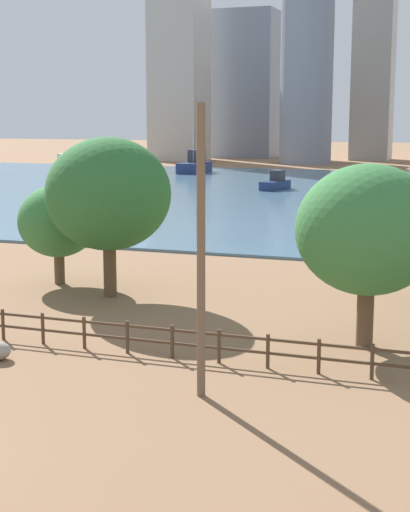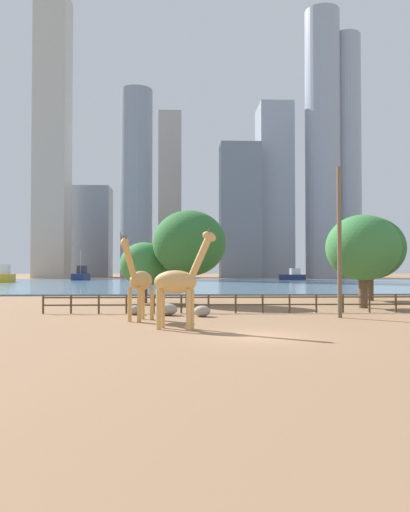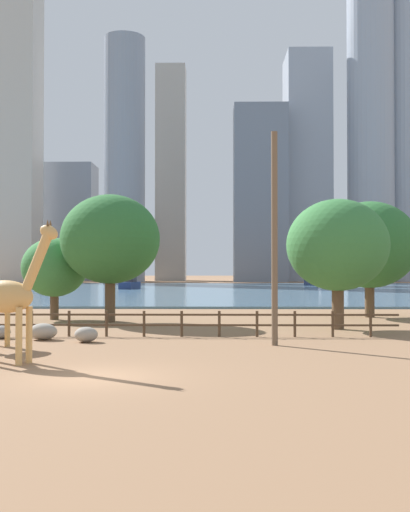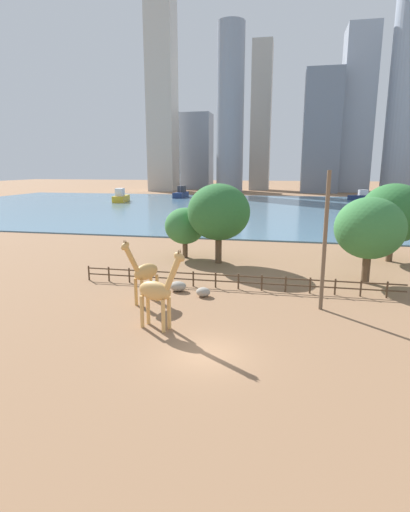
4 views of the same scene
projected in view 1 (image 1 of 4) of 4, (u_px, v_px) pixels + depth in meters
name	position (u px, v px, depth m)	size (l,w,h in m)	color
ground_plane	(351.00, 194.00, 94.58)	(400.00, 400.00, 0.00)	#8C6647
harbor_water	(347.00, 195.00, 91.78)	(180.00, 86.00, 0.20)	slate
utility_pole	(201.00, 254.00, 25.22)	(0.28, 0.28, 9.59)	brown
enclosure_fence	(71.00, 329.00, 31.46)	(26.12, 0.14, 1.30)	#4C3826
tree_left_large	(368.00, 230.00, 30.89)	(5.79, 5.79, 7.37)	brown
tree_center_broad	(58.00, 222.00, 42.99)	(4.39, 4.39, 5.49)	brown
tree_right_tall	(108.00, 194.00, 39.57)	(6.37, 6.37, 8.18)	brown
boat_ferry	(195.00, 165.00, 127.93)	(3.26, 8.48, 7.56)	navy
boat_sailboat	(276.00, 183.00, 98.19)	(2.86, 5.67, 2.38)	navy
boat_tug	(70.00, 170.00, 114.41)	(4.53, 9.02, 3.79)	gold
skyline_tower_glass	(308.00, 3.00, 151.46)	(10.35, 10.35, 61.77)	gray
skyline_tower_short	(375.00, 17.00, 165.33)	(8.21, 9.18, 59.88)	#ADA89E
skyline_block_wide	(246.00, 85.00, 178.55)	(14.21, 11.45, 32.75)	slate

